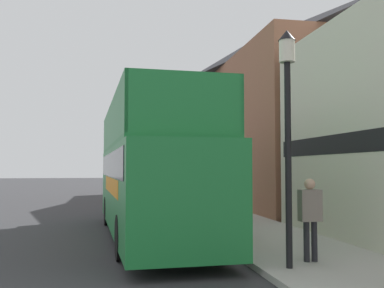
# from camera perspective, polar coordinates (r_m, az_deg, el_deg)

# --- Properties ---
(ground_plane) EXTENTS (144.00, 144.00, 0.00)m
(ground_plane) POSITION_cam_1_polar(r_m,az_deg,el_deg) (26.75, -16.55, -7.51)
(ground_plane) COLOR #333335
(sidewalk) EXTENTS (3.25, 108.00, 0.14)m
(sidewalk) POSITION_cam_1_polar(r_m,az_deg,el_deg) (24.06, 0.58, -7.98)
(sidewalk) COLOR #ADAAA3
(sidewalk) RESTS_ON ground_plane
(brick_terrace_rear) EXTENTS (6.00, 24.75, 10.58)m
(brick_terrace_rear) POSITION_cam_1_polar(r_m,az_deg,el_deg) (30.20, 7.36, 2.96)
(brick_terrace_rear) COLOR #9E664C
(brick_terrace_rear) RESTS_ON ground_plane
(tour_bus) EXTENTS (2.99, 11.15, 4.08)m
(tour_bus) POSITION_cam_1_polar(r_m,az_deg,el_deg) (14.06, -5.41, -4.45)
(tour_bus) COLOR #1E7A38
(tour_bus) RESTS_ON ground_plane
(parked_car_ahead_of_bus) EXTENTS (1.77, 4.05, 1.57)m
(parked_car_ahead_of_bus) POSITION_cam_1_polar(r_m,az_deg,el_deg) (22.00, -5.58, -6.70)
(parked_car_ahead_of_bus) COLOR black
(parked_car_ahead_of_bus) RESTS_ON ground_plane
(pedestrian_second) EXTENTS (0.46, 0.25, 1.77)m
(pedestrian_second) POSITION_cam_1_polar(r_m,az_deg,el_deg) (10.04, 14.76, -8.27)
(pedestrian_second) COLOR #232328
(pedestrian_second) RESTS_ON sidewalk
(pedestrian_third) EXTENTS (0.40, 0.22, 1.54)m
(pedestrian_third) POSITION_cam_1_polar(r_m,az_deg,el_deg) (12.83, 6.47, -7.81)
(pedestrian_third) COLOR #232328
(pedestrian_third) RESTS_ON sidewalk
(lamp_post_nearest) EXTENTS (0.35, 0.35, 4.82)m
(lamp_post_nearest) POSITION_cam_1_polar(r_m,az_deg,el_deg) (9.36, 12.04, 5.13)
(lamp_post_nearest) COLOR black
(lamp_post_nearest) RESTS_ON sidewalk
(lamp_post_second) EXTENTS (0.35, 0.35, 5.00)m
(lamp_post_second) POSITION_cam_1_polar(r_m,az_deg,el_deg) (16.93, 1.83, 1.79)
(lamp_post_second) COLOR black
(lamp_post_second) RESTS_ON sidewalk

